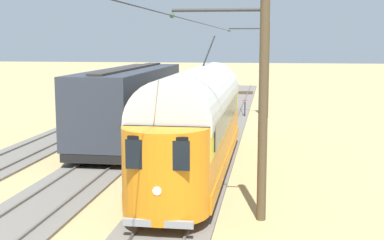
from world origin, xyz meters
name	(u,v)px	position (x,y,z in m)	size (l,w,h in m)	color
ground_plane	(114,155)	(0.00, 0.00, 0.00)	(220.00, 220.00, 0.00)	tan
track_streetcar_siding	(206,156)	(-4.37, -0.31, 0.05)	(2.80, 80.00, 0.18)	#666059
track_adjacent_siding	(116,153)	(0.00, -0.31, 0.05)	(2.80, 80.00, 0.18)	#666059
track_third_siding	(30,150)	(4.37, -0.31, 0.05)	(2.80, 80.00, 0.18)	#666059
vintage_streetcar	(197,119)	(-4.37, 2.69, 2.25)	(2.65, 15.53, 5.49)	orange
boxcar_adjacent	(131,102)	(0.00, -3.36, 2.16)	(2.96, 13.18, 3.85)	#2D333D
catenary_pole_foreground	(266,68)	(-7.00, -13.85, 3.50)	(2.94, 0.28, 6.67)	#4C3D28
catenary_pole_mid_near	(260,105)	(-7.00, 8.12, 3.50)	(2.94, 0.28, 6.67)	#4C3D28
overhead_wire_run	(178,17)	(-4.41, 7.35, 6.13)	(2.73, 47.92, 0.18)	black
switch_stand	(245,108)	(-5.56, -13.61, 0.70)	(0.50, 0.30, 1.24)	black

